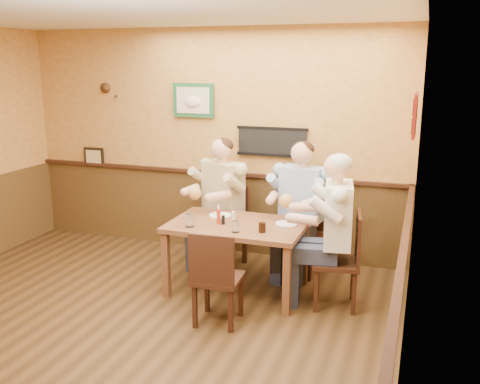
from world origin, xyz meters
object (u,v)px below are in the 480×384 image
Objects in this scene: water_glass_mid at (235,227)px; cola_tumbler at (262,228)px; dining_table at (237,232)px; chair_near_side at (218,276)px; chair_back_right at (301,233)px; salt_shaker at (233,216)px; pepper_shaker at (223,220)px; water_glass_left at (190,220)px; chair_right_end at (336,260)px; diner_white_elder at (337,240)px; diner_tan_shirt at (223,209)px; chair_back_left at (223,225)px; hot_sauce_bottle at (219,216)px; diner_blue_polo at (301,215)px.

water_glass_mid reaches higher than cola_tumbler.
water_glass_mid is at bearing -73.58° from dining_table.
chair_near_side is 8.00× the size of water_glass_mid.
chair_back_right is 10.01× the size of salt_shaker.
pepper_shaker is at bearing -121.88° from chair_back_right.
water_glass_left is 1.40× the size of salt_shaker.
chair_right_end is 0.80m from cola_tumbler.
dining_table is 0.18m from salt_shaker.
diner_white_elder reaches higher than chair_right_end.
diner_tan_shirt reaches higher than water_glass_left.
chair_back_right reaches higher than salt_shaker.
chair_back_left is 5.52× the size of hot_sauce_bottle.
dining_table is at bearing -118.85° from diner_blue_polo.
cola_tumbler is at bearing -35.42° from salt_shaker.
pepper_shaker is at bearing 164.56° from cola_tumbler.
diner_tan_shirt is at bearing 121.19° from dining_table.
water_glass_mid is (0.50, -0.01, -0.01)m from water_glass_left.
diner_white_elder is at bearing -1.58° from dining_table.
dining_table is at bearing -87.85° from chair_near_side.
diner_blue_polo is 14.42× the size of cola_tumbler.
dining_table is 14.50× the size of salt_shaker.
chair_back_right reaches higher than water_glass_left.
chair_back_left is (-0.41, 0.68, -0.17)m from dining_table.
water_glass_mid is (-0.96, -0.26, 0.32)m from chair_right_end.
chair_right_end is 0.70× the size of diner_white_elder.
water_glass_mid is 1.22× the size of pepper_shaker.
hot_sauce_bottle is 1.86× the size of pepper_shaker.
diner_white_elder is (-0.00, 0.00, 0.21)m from chair_right_end.
chair_back_right is 7.13× the size of water_glass_left.
chair_back_left is 0.75m from salt_shaker.
dining_table is 1.01× the size of diner_white_elder.
water_glass_left is 0.77× the size of hot_sauce_bottle.
dining_table is 1.01× the size of diner_tan_shirt.
water_glass_left is (-0.94, -0.98, 0.13)m from diner_blue_polo.
chair_near_side is (0.07, -0.73, -0.20)m from dining_table.
diner_tan_shirt is 14.41× the size of cola_tumbler.
salt_shaker is (-0.16, 0.37, -0.01)m from water_glass_mid.
chair_right_end is 10.31× the size of pepper_shaker.
dining_table is at bearing 31.77° from pepper_shaker.
diner_blue_polo is (0.94, 0.02, 0.00)m from diner_tan_shirt.
chair_back_left is 0.87m from hot_sauce_bottle.
chair_near_side is at bearing -91.92° from water_glass_mid.
diner_tan_shirt reaches higher than water_glass_mid.
pepper_shaker is at bearing -96.72° from diner_white_elder.
water_glass_mid is at bearing -1.71° from water_glass_left.
diner_white_elder reaches higher than diner_blue_polo.
pepper_shaker is (-0.65, -0.78, 0.31)m from chair_back_right.
salt_shaker is (-0.14, 0.81, 0.34)m from chair_near_side.
chair_near_side is 0.66× the size of diner_blue_polo.
chair_right_end is 1.06× the size of chair_near_side.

